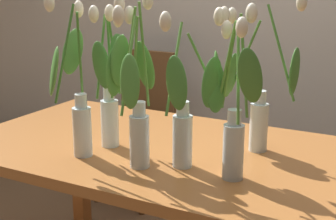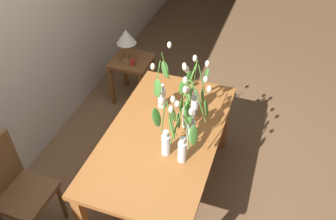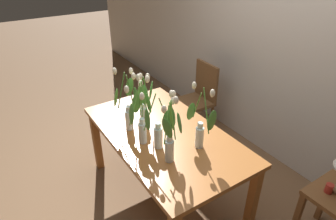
% 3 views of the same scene
% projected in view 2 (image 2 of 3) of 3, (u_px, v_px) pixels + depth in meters
% --- Properties ---
extents(ground_plane, '(18.00, 18.00, 0.00)m').
position_uv_depth(ground_plane, '(164.00, 189.00, 3.34)').
color(ground_plane, brown).
extents(dining_table, '(1.60, 0.90, 0.74)m').
position_uv_depth(dining_table, '(163.00, 141.00, 2.92)').
color(dining_table, '#A3602D').
rests_on(dining_table, ground).
extents(tulip_vase_0, '(0.15, 0.24, 0.58)m').
position_uv_depth(tulip_vase_0, '(182.00, 144.00, 2.51)').
color(tulip_vase_0, silver).
rests_on(tulip_vase_0, dining_table).
extents(tulip_vase_1, '(0.18, 0.26, 0.53)m').
position_uv_depth(tulip_vase_1, '(189.00, 108.00, 2.82)').
color(tulip_vase_1, silver).
rests_on(tulip_vase_1, dining_table).
extents(tulip_vase_2, '(0.25, 0.21, 0.55)m').
position_uv_depth(tulip_vase_2, '(194.00, 92.00, 2.91)').
color(tulip_vase_2, silver).
rests_on(tulip_vase_2, dining_table).
extents(tulip_vase_3, '(0.30, 0.10, 0.58)m').
position_uv_depth(tulip_vase_3, '(162.00, 90.00, 3.01)').
color(tulip_vase_3, silver).
rests_on(tulip_vase_3, dining_table).
extents(tulip_vase_4, '(0.20, 0.22, 0.59)m').
position_uv_depth(tulip_vase_4, '(191.00, 118.00, 2.65)').
color(tulip_vase_4, silver).
rests_on(tulip_vase_4, dining_table).
extents(tulip_vase_5, '(0.15, 0.22, 0.54)m').
position_uv_depth(tulip_vase_5, '(167.00, 132.00, 2.57)').
color(tulip_vase_5, silver).
rests_on(tulip_vase_5, dining_table).
extents(dining_chair, '(0.41, 0.41, 0.93)m').
position_uv_depth(dining_chair, '(14.00, 186.00, 2.73)').
color(dining_chair, brown).
rests_on(dining_chair, ground).
extents(side_table, '(0.44, 0.44, 0.55)m').
position_uv_depth(side_table, '(132.00, 68.00, 4.12)').
color(side_table, brown).
rests_on(side_table, ground).
extents(table_lamp, '(0.22, 0.22, 0.40)m').
position_uv_depth(table_lamp, '(126.00, 37.00, 3.82)').
color(table_lamp, olive).
rests_on(table_lamp, side_table).
extents(pillar_candle, '(0.06, 0.06, 0.07)m').
position_uv_depth(pillar_candle, '(133.00, 62.00, 3.94)').
color(pillar_candle, '#B72D23').
rests_on(pillar_candle, side_table).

